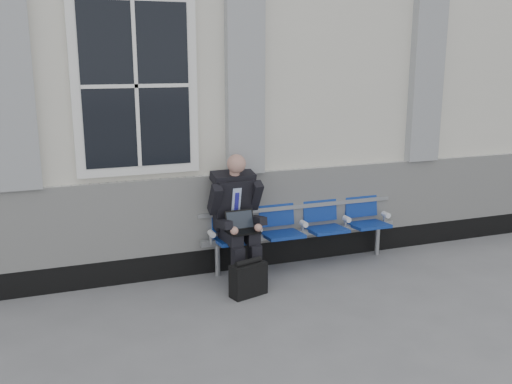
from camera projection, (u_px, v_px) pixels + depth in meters
name	position (u px, v px, depth m)	size (l,w,h in m)	color
ground	(133.00, 342.00, 5.23)	(70.00, 70.00, 0.00)	slate
station_building	(86.00, 81.00, 7.88)	(14.40, 4.40, 4.49)	beige
bench	(301.00, 222.00, 7.09)	(2.60, 0.47, 0.91)	#9EA0A3
businessman	(237.00, 213.00, 6.61)	(0.62, 0.83, 1.48)	black
briefcase	(248.00, 279.00, 6.22)	(0.44, 0.28, 0.42)	black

